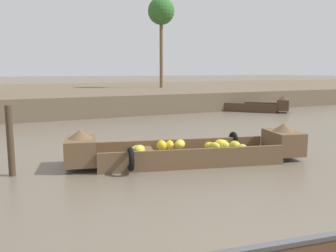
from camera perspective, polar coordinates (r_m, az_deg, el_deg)
The scene contains 6 objects.
ground_plane at distance 12.55m, azimuth -12.55°, elevation -1.69°, with size 300.00×300.00×0.00m, color #665B4C.
riverbank_strip at distance 26.75m, azimuth -20.04°, elevation 4.47°, with size 160.00×20.00×1.02m, color brown.
banana_boat at distance 8.83m, azimuth 3.17°, elevation -3.81°, with size 5.80×2.50×0.89m.
fishing_skiff_distant at distance 20.63m, azimuth 12.04°, elevation 3.17°, with size 3.82×4.05×0.89m.
palm_tree_mid at distance 26.56m, azimuth -1.08°, elevation 17.31°, with size 1.87×1.87×6.25m.
mooring_post at distance 8.29m, azimuth -23.49°, elevation -2.15°, with size 0.14×0.14×1.50m, color #423323.
Camera 1 is at (-2.87, -2.01, 2.20)m, focal length 38.89 mm.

